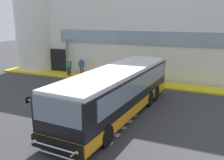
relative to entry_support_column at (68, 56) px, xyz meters
The scene contains 8 objects.
ground_plane 7.99m from the entry_support_column, 44.01° to the right, with size 80.00×90.00×0.02m, color #353538.
bay_paint_stripes 12.37m from the entry_support_column, 51.67° to the right, with size 4.40×3.96×0.01m.
terminal_building 8.19m from the entry_support_column, 51.76° to the left, with size 23.04×13.80×7.82m.
boarding_curb 5.89m from the entry_support_column, ahead, with size 25.24×2.00×0.15m, color yellow.
entry_support_column is the anchor object (origin of this frame).
bus_main_foreground 11.79m from the entry_support_column, 42.83° to the right, with size 3.62×11.49×2.70m.
passenger_near_column 1.48m from the entry_support_column, 52.45° to the right, with size 0.57×0.45×1.68m.
passenger_by_doorway 1.98m from the entry_support_column, 12.45° to the right, with size 0.51×0.39×1.68m.
Camera 1 is at (8.29, -15.34, 5.50)m, focal length 40.07 mm.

